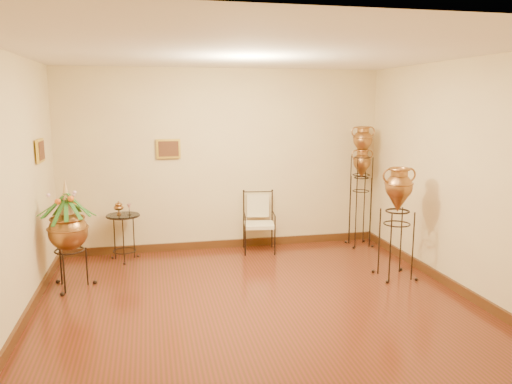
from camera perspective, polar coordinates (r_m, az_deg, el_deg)
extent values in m
plane|color=#591F15|center=(5.76, 0.32, -13.23)|extent=(5.00, 5.00, 0.00)
cube|color=#462710|center=(8.04, -3.55, -5.92)|extent=(5.00, 0.04, 0.12)
cube|color=#462710|center=(5.77, -25.24, -13.54)|extent=(0.04, 5.00, 0.12)
cube|color=#462710|center=(6.69, 21.89, -10.04)|extent=(0.04, 5.00, 0.12)
cube|color=yellow|center=(7.65, -9.98, 4.89)|extent=(0.36, 0.03, 0.29)
cube|color=yellow|center=(6.76, -23.44, 4.37)|extent=(0.03, 0.36, 0.29)
cube|color=beige|center=(7.71, 0.35, -3.79)|extent=(0.50, 0.47, 0.05)
cube|color=beige|center=(7.65, 0.35, -1.87)|extent=(0.35, 0.07, 0.36)
cylinder|color=black|center=(7.49, -14.97, -2.58)|extent=(0.47, 0.47, 0.02)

